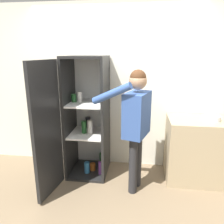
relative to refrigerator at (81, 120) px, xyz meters
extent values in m
plane|color=#7A664C|center=(0.45, -0.53, -0.88)|extent=(12.00, 12.00, 0.00)
cube|color=silver|center=(0.45, 0.45, 0.40)|extent=(7.00, 0.06, 2.55)
cube|color=black|center=(0.08, 0.08, -0.86)|extent=(0.58, 0.64, 0.04)
cube|color=black|center=(0.08, 0.08, 0.89)|extent=(0.58, 0.64, 0.04)
cube|color=white|center=(0.08, 0.38, 0.01)|extent=(0.58, 0.03, 1.71)
cube|color=black|center=(-0.20, 0.08, 0.01)|extent=(0.03, 0.64, 1.71)
cube|color=black|center=(0.35, 0.08, 0.01)|extent=(0.04, 0.64, 1.71)
cube|color=white|center=(0.08, 0.08, -0.24)|extent=(0.51, 0.57, 0.02)
cube|color=white|center=(0.08, 0.08, 0.23)|extent=(0.51, 0.57, 0.02)
cube|color=black|center=(-0.28, -0.53, 0.01)|extent=(0.14, 0.58, 1.71)
cylinder|color=#723884|center=(0.29, 0.20, -0.13)|extent=(0.06, 0.06, 0.18)
cylinder|color=beige|center=(-0.04, 0.10, 0.32)|extent=(0.07, 0.07, 0.15)
cylinder|color=beige|center=(0.12, 0.05, -0.12)|extent=(0.08, 0.08, 0.20)
cylinder|color=#723884|center=(0.28, -0.04, -0.74)|extent=(0.05, 0.05, 0.20)
cylinder|color=black|center=(0.03, 0.29, -0.13)|extent=(0.08, 0.08, 0.18)
cylinder|color=teal|center=(0.07, -0.03, -0.76)|extent=(0.08, 0.08, 0.17)
cylinder|color=#1E5123|center=(0.25, 0.23, -0.73)|extent=(0.06, 0.06, 0.22)
cylinder|color=#1E5123|center=(0.03, 0.05, -0.13)|extent=(0.07, 0.07, 0.18)
cylinder|color=#9E4C19|center=(0.14, 0.06, -0.79)|extent=(0.09, 0.09, 0.11)
cylinder|color=#1E5123|center=(-0.13, 0.10, 0.30)|extent=(0.08, 0.08, 0.12)
cylinder|color=#262628|center=(0.78, -0.37, -0.48)|extent=(0.11, 0.11, 0.79)
cylinder|color=#262628|center=(0.84, -0.20, -0.48)|extent=(0.11, 0.11, 0.79)
cube|color=#335193|center=(0.81, -0.28, 0.19)|extent=(0.37, 0.49, 0.56)
sphere|color=tan|center=(0.81, -0.28, 0.61)|extent=(0.22, 0.22, 0.22)
sphere|color=#4C2D19|center=(0.81, -0.28, 0.65)|extent=(0.20, 0.20, 0.20)
cylinder|color=#335193|center=(0.51, -0.44, 0.48)|extent=(0.52, 0.24, 0.30)
cylinder|color=#335193|center=(0.89, -0.05, 0.17)|extent=(0.09, 0.09, 0.53)
cube|color=tan|center=(1.65, 0.09, -0.42)|extent=(0.79, 0.61, 0.92)
cylinder|color=white|center=(1.83, 0.06, 0.08)|extent=(0.21, 0.21, 0.07)
camera|label=1|loc=(0.85, -2.95, 0.96)|focal=35.00mm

